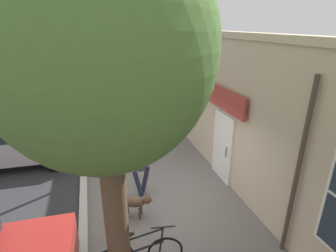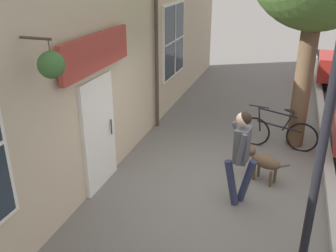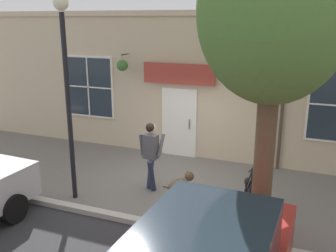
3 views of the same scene
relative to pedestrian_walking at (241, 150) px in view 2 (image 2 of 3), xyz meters
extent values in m
plane|color=#66605B|center=(-0.39, 0.38, -1.04)|extent=(90.00, 90.00, 0.00)
cube|color=#B2ADA3|center=(1.61, 0.38, -0.98)|extent=(0.20, 28.00, 0.12)
cube|color=#C6B293|center=(-2.74, 0.38, 1.05)|extent=(0.30, 18.00, 4.18)
cube|color=white|center=(-2.57, -0.19, 0.01)|extent=(0.10, 1.10, 2.10)
cube|color=#232D38|center=(-2.54, -0.19, -0.04)|extent=(0.03, 0.90, 1.90)
cylinder|color=#47382D|center=(-2.48, 0.16, 0.01)|extent=(0.03, 0.03, 0.30)
cube|color=#AD3D33|center=(-2.47, -0.19, 1.51)|extent=(0.08, 2.20, 0.60)
cylinder|color=#47382D|center=(-2.51, 2.79, 0.84)|extent=(0.09, 0.09, 3.76)
cylinder|color=#47382D|center=(-2.35, -1.87, 2.03)|extent=(0.44, 0.04, 0.04)
cylinder|color=#47382D|center=(-2.17, -1.87, 1.85)|extent=(0.01, 0.01, 0.34)
cone|color=#2D2823|center=(-2.17, -1.87, 1.63)|extent=(0.32, 0.32, 0.18)
sphere|color=#3D6B33|center=(-2.17, -1.87, 1.72)|extent=(0.34, 0.34, 0.34)
cube|color=white|center=(-2.57, 4.31, 0.91)|extent=(0.08, 1.82, 2.02)
cube|color=#232D38|center=(-2.54, 4.31, 0.91)|extent=(0.03, 1.70, 1.90)
cube|color=white|center=(-2.52, 4.31, 0.91)|extent=(0.04, 0.04, 1.90)
cube|color=white|center=(-2.52, 4.31, 0.91)|extent=(0.04, 1.70, 0.04)
cylinder|color=#282D47|center=(-0.12, -0.07, -0.62)|extent=(0.31, 0.16, 0.84)
cylinder|color=#282D47|center=(0.12, 0.07, -0.62)|extent=(0.31, 0.16, 0.84)
cube|color=#4C4C51|center=(0.00, 0.00, 0.09)|extent=(0.25, 0.36, 0.60)
sphere|color=beige|center=(-0.02, 0.00, 0.55)|extent=(0.23, 0.23, 0.23)
sphere|color=black|center=(0.01, 0.00, 0.57)|extent=(0.22, 0.22, 0.22)
cylinder|color=#4C4C51|center=(0.02, -0.23, 0.11)|extent=(0.17, 0.10, 0.57)
cylinder|color=#4C4C51|center=(-0.07, 0.24, 0.13)|extent=(0.33, 0.12, 0.52)
ellipsoid|color=brown|center=(0.39, 0.86, -0.60)|extent=(0.67, 0.52, 0.27)
cylinder|color=brown|center=(0.19, 0.85, -0.88)|extent=(0.06, 0.06, 0.32)
cylinder|color=brown|center=(0.26, 1.01, -0.88)|extent=(0.06, 0.06, 0.32)
cylinder|color=brown|center=(0.51, 0.70, -0.88)|extent=(0.06, 0.06, 0.32)
cylinder|color=brown|center=(0.59, 0.86, -0.88)|extent=(0.06, 0.06, 0.32)
sphere|color=brown|center=(0.06, 1.01, -0.50)|extent=(0.22, 0.22, 0.22)
cone|color=brown|center=(-0.04, 1.06, -0.52)|extent=(0.13, 0.12, 0.09)
cone|color=brown|center=(0.05, 0.96, -0.39)|extent=(0.06, 0.06, 0.07)
cone|color=brown|center=(0.09, 1.05, -0.39)|extent=(0.06, 0.06, 0.07)
cylinder|color=brown|center=(0.73, 0.69, -0.55)|extent=(0.20, 0.12, 0.14)
cylinder|color=brown|center=(0.91, 2.77, 0.56)|extent=(0.38, 0.38, 3.20)
torus|color=black|center=(0.01, 2.45, -0.71)|extent=(0.70, 0.16, 0.70)
torus|color=black|center=(1.05, 2.44, -0.71)|extent=(0.70, 0.16, 0.70)
cylinder|color=black|center=(0.53, 2.45, -0.51)|extent=(0.98, 0.05, 0.19)
cylinder|color=black|center=(0.71, 2.45, -0.37)|extent=(0.23, 0.04, 0.47)
cylinder|color=black|center=(0.48, 2.45, -0.19)|extent=(0.83, 0.04, 0.16)
cylinder|color=black|center=(0.09, 2.45, -0.39)|extent=(0.11, 0.04, 0.58)
cylinder|color=black|center=(0.05, 2.45, -0.09)|extent=(0.46, 0.10, 0.03)
ellipsoid|color=black|center=(0.71, 2.45, -0.11)|extent=(0.25, 0.10, 0.10)
cylinder|color=black|center=(1.06, -1.52, 1.08)|extent=(0.11, 0.11, 4.23)
camera|label=1|loc=(1.07, 6.23, 3.50)|focal=28.00mm
camera|label=2|loc=(0.59, -5.68, 2.84)|focal=40.00mm
camera|label=3|loc=(7.81, 3.50, 3.05)|focal=40.00mm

